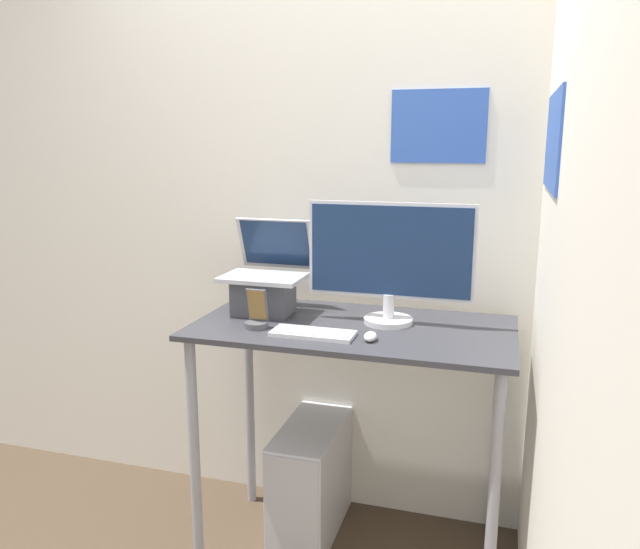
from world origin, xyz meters
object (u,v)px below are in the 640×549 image
object	(u,v)px
mouse	(370,336)
cell_phone	(257,318)
monitor	(390,261)
laptop	(265,286)
computer_tower	(311,479)
keyboard	(313,333)

from	to	relation	value
mouse	cell_phone	distance (m)	0.42
monitor	laptop	bearing A→B (deg)	179.56
monitor	mouse	size ratio (longest dim) A/B	8.86
cell_phone	computer_tower	world-z (taller)	cell_phone
computer_tower	keyboard	bearing A→B (deg)	-70.54
monitor	keyboard	distance (m)	0.38
laptop	keyboard	distance (m)	0.36
laptop	mouse	xyz separation A→B (m)	(0.46, -0.23, -0.09)
mouse	laptop	bearing A→B (deg)	153.83
monitor	computer_tower	distance (m)	1.00
laptop	computer_tower	xyz separation A→B (m)	(0.17, 0.05, -0.82)
cell_phone	laptop	bearing A→B (deg)	102.86
keyboard	mouse	xyz separation A→B (m)	(0.20, -0.00, 0.01)
keyboard	computer_tower	size ratio (longest dim) A/B	0.58
mouse	cell_phone	world-z (taller)	cell_phone
cell_phone	monitor	bearing A→B (deg)	23.82
mouse	keyboard	bearing A→B (deg)	179.45
laptop	mouse	bearing A→B (deg)	-26.17
keyboard	cell_phone	world-z (taller)	cell_phone
keyboard	monitor	bearing A→B (deg)	45.39
cell_phone	computer_tower	xyz separation A→B (m)	(0.12, 0.25, -0.75)
monitor	computer_tower	world-z (taller)	monitor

